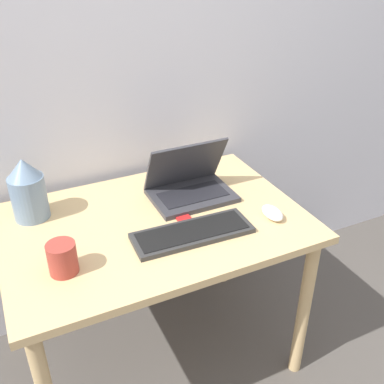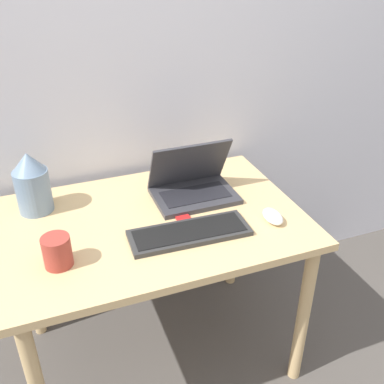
% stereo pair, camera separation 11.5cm
% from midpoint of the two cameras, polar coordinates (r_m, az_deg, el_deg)
% --- Properties ---
extents(wall_back, '(6.00, 0.05, 2.50)m').
position_cam_midpoint_polar(wall_back, '(1.85, -12.59, 17.48)').
color(wall_back, silver).
rests_on(wall_back, ground_plane).
extents(desk, '(1.10, 0.75, 0.71)m').
position_cam_midpoint_polar(desk, '(1.72, -6.60, -6.22)').
color(desk, tan).
rests_on(desk, ground_plane).
extents(laptop, '(0.32, 0.23, 0.23)m').
position_cam_midpoint_polar(laptop, '(1.78, -2.17, 0.94)').
color(laptop, '#333338').
rests_on(laptop, desk).
extents(keyboard, '(0.43, 0.17, 0.02)m').
position_cam_midpoint_polar(keyboard, '(1.57, -2.05, -5.25)').
color(keyboard, '#2D2D2D').
rests_on(keyboard, desk).
extents(mouse, '(0.06, 0.11, 0.04)m').
position_cam_midpoint_polar(mouse, '(1.68, 8.25, -2.67)').
color(mouse, white).
rests_on(mouse, desk).
extents(vase, '(0.13, 0.13, 0.24)m').
position_cam_midpoint_polar(vase, '(1.74, -21.96, 0.25)').
color(vase, slate).
rests_on(vase, desk).
extents(mp3_player, '(0.05, 0.06, 0.01)m').
position_cam_midpoint_polar(mp3_player, '(1.66, -3.08, -3.37)').
color(mp3_player, red).
rests_on(mp3_player, desk).
extents(mug, '(0.09, 0.09, 0.10)m').
position_cam_midpoint_polar(mug, '(1.46, -18.33, -8.04)').
color(mug, '#9E382D').
rests_on(mug, desk).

